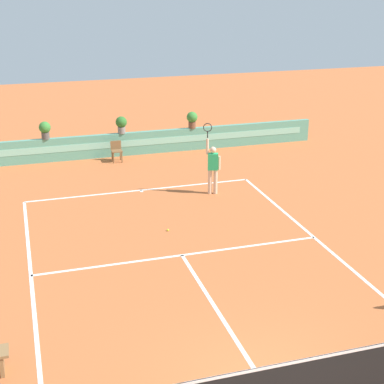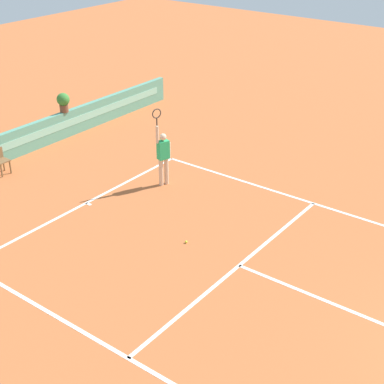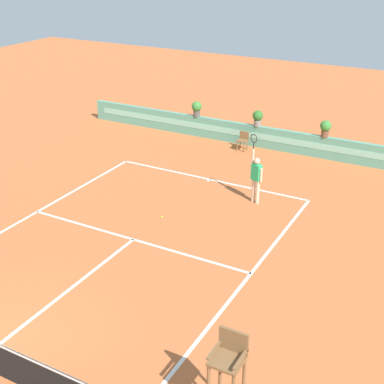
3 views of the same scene
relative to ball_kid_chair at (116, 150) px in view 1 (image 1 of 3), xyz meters
name	(u,v)px [view 1 (image 1 of 3)]	position (x,y,z in m)	size (l,w,h in m)	color
ground_plane	(186,262)	(0.22, -9.66, -0.48)	(60.00, 60.00, 0.00)	#BC6033
court_lines	(179,250)	(0.22, -8.94, -0.47)	(8.32, 11.94, 0.01)	white
net	(280,384)	(0.22, -15.66, 0.03)	(8.92, 0.10, 1.00)	#333333
back_wall_barrier	(119,145)	(0.22, 0.73, 0.02)	(18.00, 0.21, 1.00)	#599E84
ball_kid_chair	(116,150)	(0.00, 0.00, 0.00)	(0.44, 0.44, 0.85)	brown
tennis_player	(213,166)	(2.61, -4.83, 0.57)	(0.59, 0.32, 2.58)	beige
tennis_ball_near_baseline	(168,230)	(0.25, -7.55, -0.44)	(0.07, 0.07, 0.07)	#CCE033
potted_plant_left	(45,129)	(-2.80, 0.73, 0.93)	(0.48, 0.48, 0.72)	#514C47
potted_plant_right	(192,119)	(3.53, 0.73, 0.93)	(0.48, 0.48, 0.72)	brown
potted_plant_centre	(121,124)	(0.38, 0.73, 0.93)	(0.48, 0.48, 0.72)	gray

